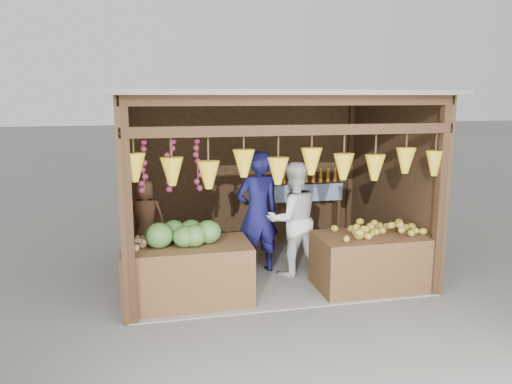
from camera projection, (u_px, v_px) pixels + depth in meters
ground at (266, 269)px, 7.57m from camera, size 80.00×80.00×0.00m
stall_structure at (265, 161)px, 7.21m from camera, size 4.30×3.30×2.66m
back_shelf at (306, 194)px, 8.87m from camera, size 1.25×0.32×1.32m
counter_left at (187, 274)px, 6.29m from camera, size 1.59×0.85×0.77m
counter_right at (372, 261)px, 6.78m from camera, size 1.53×0.85×0.75m
stool at (148, 266)px, 7.24m from camera, size 0.35×0.35×0.33m
man_standing at (257, 213)px, 7.28m from camera, size 0.73×0.55×1.82m
woman_standing at (293, 219)px, 7.21m from camera, size 0.88×0.72×1.67m
vendor_seated at (146, 217)px, 7.10m from camera, size 0.59×0.43×1.11m
melon_pile at (182, 231)px, 6.22m from camera, size 1.00×0.50×0.32m
tanfruit_pile at (135, 243)px, 6.04m from camera, size 0.34×0.40×0.13m
mango_pile at (381, 227)px, 6.70m from camera, size 1.40×0.64×0.22m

